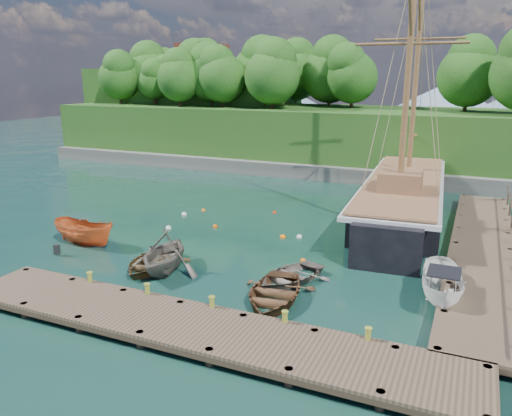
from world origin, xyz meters
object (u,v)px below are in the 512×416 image
at_px(rowboat_0, 152,268).
at_px(rowboat_1, 165,271).
at_px(rowboat_2, 273,301).
at_px(schooner, 403,201).
at_px(motorboat_orange, 86,244).
at_px(cabin_boat_white, 441,303).
at_px(rowboat_3, 290,281).

height_order(rowboat_0, rowboat_1, rowboat_1).
bearing_deg(rowboat_2, schooner, 70.08).
bearing_deg(rowboat_0, rowboat_2, -13.89).
height_order(rowboat_0, motorboat_orange, motorboat_orange).
relative_size(rowboat_2, motorboat_orange, 1.07).
xyz_separation_m(rowboat_2, schooner, (3.04, 15.41, 1.10)).
xyz_separation_m(rowboat_1, cabin_boat_white, (12.59, 1.72, 0.00)).
bearing_deg(schooner, rowboat_2, -104.73).
relative_size(rowboat_3, schooner, 0.14).
bearing_deg(rowboat_1, rowboat_3, 1.06).
height_order(rowboat_2, schooner, schooner).
xyz_separation_m(rowboat_2, motorboat_orange, (-12.44, 2.44, 0.00)).
relative_size(rowboat_1, rowboat_2, 0.93).
bearing_deg(motorboat_orange, rowboat_0, -99.39).
distance_m(rowboat_3, cabin_boat_white, 6.62).
bearing_deg(rowboat_1, motorboat_orange, 154.73).
bearing_deg(motorboat_orange, rowboat_2, -96.45).
height_order(rowboat_0, rowboat_2, rowboat_2).
bearing_deg(schooner, cabin_boat_white, -78.37).
distance_m(rowboat_3, motorboat_orange, 12.33).
relative_size(rowboat_2, cabin_boat_white, 1.02).
bearing_deg(rowboat_0, rowboat_3, 4.79).
distance_m(rowboat_1, rowboat_2, 6.15).
distance_m(rowboat_1, motorboat_orange, 6.54).
xyz_separation_m(rowboat_0, rowboat_1, (0.85, -0.16, 0.00)).
relative_size(rowboat_0, motorboat_orange, 0.99).
height_order(rowboat_1, motorboat_orange, rowboat_1).
relative_size(rowboat_0, rowboat_1, 1.00).
relative_size(rowboat_2, rowboat_3, 1.17).
relative_size(rowboat_0, cabin_boat_white, 0.95).
bearing_deg(rowboat_2, rowboat_1, 162.72).
xyz_separation_m(rowboat_1, schooner, (9.12, 14.50, 1.10)).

